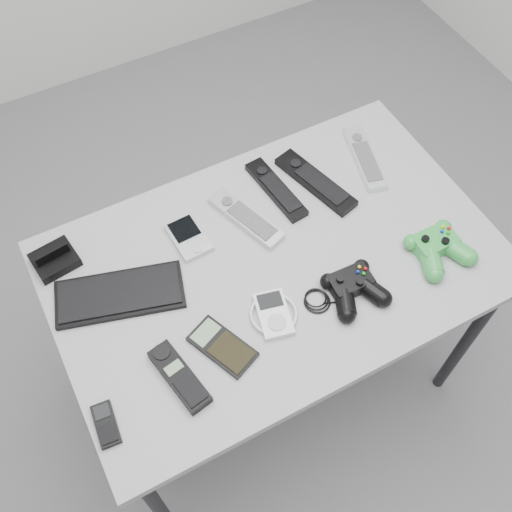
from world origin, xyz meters
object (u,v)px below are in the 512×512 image
remote_silver_a (246,218)px  remote_black_a (276,189)px  mp3_player (274,314)px  mobile_phone (106,424)px  pda (189,237)px  calculator (222,346)px  controller_green (438,246)px  remote_black_b (315,181)px  controller_black (353,287)px  pda_keyboard (120,294)px  cordless_handset (179,376)px  remote_silver_b (365,158)px  desk (275,274)px

remote_silver_a → remote_black_a: remote_silver_a is taller
mp3_player → mobile_phone: bearing=-158.6°
pda → calculator: bearing=-103.3°
mp3_player → calculator: bearing=-160.0°
remote_black_a → controller_green: size_ratio=1.42×
remote_black_b → mobile_phone: remote_black_b is taller
remote_silver_a → mp3_player: bearing=-123.0°
pda → controller_black: 0.41m
controller_green → remote_black_a: bearing=126.8°
pda_keyboard → cordless_handset: cordless_handset is taller
remote_silver_a → mobile_phone: bearing=-165.0°
calculator → controller_green: (0.56, -0.02, 0.02)m
controller_green → cordless_handset: bearing=-178.8°
pda_keyboard → controller_black: size_ratio=1.26×
remote_black_b → controller_green: controller_green is taller
calculator → remote_silver_a: bearing=30.9°
pda → controller_green: (0.50, -0.31, 0.01)m
calculator → remote_silver_b: bearing=5.1°
remote_black_a → mobile_phone: remote_black_a is taller
cordless_handset → desk: bearing=16.3°
pda → controller_black: controller_black is taller
remote_silver_b → mp3_player: bearing=-131.0°
desk → remote_black_b: 0.26m
pda_keyboard → calculator: pda_keyboard is taller
remote_black_b → desk: bearing=-157.4°
pda_keyboard → controller_green: size_ratio=1.92×
calculator → pda_keyboard: bearing=100.5°
desk → pda: pda is taller
pda → remote_silver_a: (0.15, -0.01, 0.00)m
pda → controller_black: (0.27, -0.31, 0.01)m
remote_silver_a → controller_black: size_ratio=0.92×
cordless_handset → controller_black: controller_black is taller
pda_keyboard → controller_green: 0.74m
pda_keyboard → remote_black_a: 0.47m
mp3_player → controller_black: bearing=4.7°
cordless_handset → controller_green: (0.67, 0.01, 0.01)m
pda_keyboard → remote_silver_b: (0.71, 0.08, 0.00)m
mp3_player → desk: bearing=72.7°
remote_black_b → controller_black: size_ratio=1.05×
desk → calculator: size_ratio=7.15×
desk → pda_keyboard: (-0.36, 0.08, 0.07)m
pda → remote_black_a: remote_black_a is taller
pda_keyboard → pda: bearing=35.0°
remote_silver_a → calculator: size_ratio=1.45×
controller_green → mobile_phone: bearing=-177.5°
desk → remote_black_a: remote_black_a is taller
controller_black → remote_silver_a: bearing=115.3°
pda → mobile_phone: 0.47m
remote_silver_a → calculator: bearing=-144.6°
desk → remote_silver_a: size_ratio=4.93×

